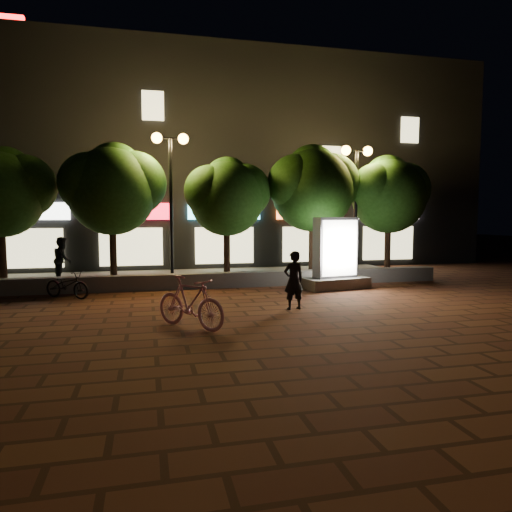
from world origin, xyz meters
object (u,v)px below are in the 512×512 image
object	(u,v)px
tree_mid	(228,194)
ad_kiosk	(335,260)
tree_far_left	(2,189)
tree_right	(313,185)
rider	(294,280)
pedestrian	(63,259)
street_lamp_right	(356,177)
tree_left	(113,186)
street_lamp_left	(171,169)
scooter_pink	(190,302)
tree_far_right	(389,192)
scooter_parked	(67,285)

from	to	relation	value
tree_mid	ad_kiosk	xyz separation A→B (m)	(3.18, -2.51, -2.26)
tree_far_left	tree_right	xyz separation A→B (m)	(10.80, 0.00, 0.27)
rider	pedestrian	world-z (taller)	pedestrian
ad_kiosk	pedestrian	bearing A→B (deg)	160.88
street_lamp_right	rider	size ratio (longest dim) A/B	3.28
tree_far_left	ad_kiosk	bearing A→B (deg)	-13.21
pedestrian	rider	bearing A→B (deg)	-136.06
tree_far_left	tree_left	bearing A→B (deg)	0.00
tree_far_left	street_lamp_right	bearing A→B (deg)	-1.21
street_lamp_left	scooter_pink	size ratio (longest dim) A/B	2.76
tree_left	street_lamp_left	distance (m)	2.05
rider	tree_far_right	bearing A→B (deg)	-146.13
tree_far_right	scooter_pink	distance (m)	11.34
pedestrian	scooter_pink	bearing A→B (deg)	-156.29
tree_left	street_lamp_right	xyz separation A→B (m)	(8.95, -0.26, 0.45)
scooter_pink	pedestrian	size ratio (longest dim) A/B	1.17
tree_left	rider	size ratio (longest dim) A/B	3.22
tree_right	ad_kiosk	xyz separation A→B (m)	(-0.13, -2.51, -2.61)
street_lamp_right	street_lamp_left	bearing A→B (deg)	180.00
scooter_parked	scooter_pink	bearing A→B (deg)	-110.78
tree_far_right	pedestrian	xyz separation A→B (m)	(-12.32, 0.61, -2.49)
tree_right	ad_kiosk	world-z (taller)	tree_right
pedestrian	tree_far_left	bearing A→B (deg)	107.02
tree_far_left	street_lamp_left	xyz separation A→B (m)	(5.45, -0.26, 0.74)
ad_kiosk	rider	bearing A→B (deg)	-128.67
tree_right	tree_far_right	bearing A→B (deg)	-0.00
tree_far_right	scooter_parked	size ratio (longest dim) A/B	3.11
rider	tree_mid	bearing A→B (deg)	-92.22
tree_far_left	scooter_parked	world-z (taller)	tree_far_left
tree_mid	street_lamp_left	xyz separation A→B (m)	(-2.05, -0.26, 0.81)
tree_mid	scooter_parked	distance (m)	6.41
rider	scooter_parked	bearing A→B (deg)	-37.25
tree_mid	pedestrian	world-z (taller)	tree_mid
tree_mid	tree_far_right	xyz separation A→B (m)	(6.50, 0.00, 0.15)
tree_left	tree_far_right	distance (m)	10.50
street_lamp_right	scooter_pink	xyz separation A→B (m)	(-6.97, -6.67, -3.33)
tree_far_right	pedestrian	size ratio (longest dim) A/B	2.98
ad_kiosk	pedestrian	size ratio (longest dim) A/B	1.48
tree_far_left	tree_mid	xyz separation A→B (m)	(7.50, -0.00, -0.08)
street_lamp_right	rider	distance (m)	7.42
tree_right	street_lamp_left	bearing A→B (deg)	-177.19
tree_mid	tree_far_right	world-z (taller)	tree_far_right
tree_far_left	pedestrian	xyz separation A→B (m)	(1.68, 0.61, -2.41)
tree_far_left	pedestrian	size ratio (longest dim) A/B	2.90
street_lamp_right	scooter_parked	world-z (taller)	street_lamp_right
ad_kiosk	rider	distance (m)	3.87
tree_mid	tree_left	bearing A→B (deg)	180.00
street_lamp_right	ad_kiosk	xyz separation A→B (m)	(-1.77, -2.24, -2.94)
tree_far_left	scooter_pink	distance (m)	9.25
tree_far_left	tree_mid	bearing A→B (deg)	-0.00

